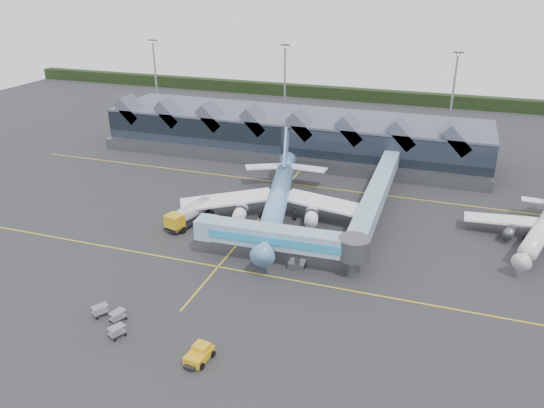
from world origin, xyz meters
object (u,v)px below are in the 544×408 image
(pushback_tug, at_px, (199,354))
(main_airliner, at_px, (278,198))
(jet_bridge, at_px, (290,240))
(fuel_truck, at_px, (191,213))
(regional_jet, at_px, (544,227))

(pushback_tug, bearing_deg, main_airliner, 102.26)
(jet_bridge, xyz_separation_m, pushback_tug, (-3.59, -23.42, -3.56))
(jet_bridge, relative_size, fuel_truck, 2.44)
(regional_jet, height_order, jet_bridge, regional_jet)
(main_airliner, bearing_deg, fuel_truck, -165.22)
(regional_jet, bearing_deg, main_airliner, -155.91)
(main_airliner, height_order, fuel_truck, main_airliner)
(main_airliner, distance_m, regional_jet, 43.76)
(regional_jet, distance_m, fuel_truck, 58.40)
(fuel_truck, bearing_deg, regional_jet, 25.51)
(main_airliner, xyz_separation_m, jet_bridge, (7.00, -15.43, 0.47))
(regional_jet, xyz_separation_m, jet_bridge, (-36.51, -20.01, 1.35))
(jet_bridge, bearing_deg, main_airliner, 112.30)
(fuel_truck, distance_m, pushback_tug, 36.19)
(jet_bridge, bearing_deg, regional_jet, 26.64)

